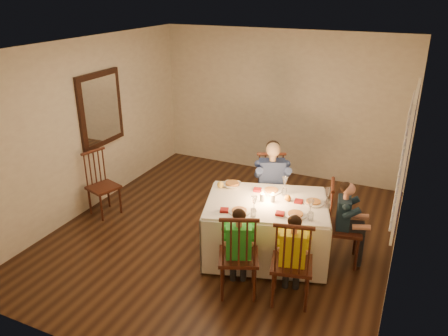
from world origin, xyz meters
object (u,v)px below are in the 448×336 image
at_px(child_green, 238,291).
at_px(child_teal, 340,260).
at_px(child_yellow, 289,299).
at_px(chair_near_left, 238,291).
at_px(chair_near_right, 289,299).
at_px(dining_table, 266,217).
at_px(chair_adult, 270,225).
at_px(adult, 270,225).
at_px(chair_extra, 107,213).
at_px(serving_bowl, 232,185).
at_px(chair_end, 340,260).

xyz_separation_m(child_green, child_teal, (0.96, 1.12, 0.00)).
xyz_separation_m(child_yellow, child_teal, (0.38, 1.01, 0.00)).
xyz_separation_m(chair_near_left, child_yellow, (0.58, 0.11, 0.00)).
bearing_deg(child_yellow, child_green, -2.44).
bearing_deg(chair_near_right, child_yellow, 180.00).
distance_m(chair_near_right, child_teal, 1.08).
distance_m(dining_table, child_yellow, 1.06).
bearing_deg(chair_adult, adult, 0.00).
xyz_separation_m(chair_near_right, chair_extra, (-3.17, 0.76, 0.00)).
relative_size(adult, serving_bowl, 5.74).
relative_size(chair_extra, child_teal, 0.91).
height_order(chair_near_right, child_yellow, child_yellow).
distance_m(child_teal, serving_bowl, 1.70).
bearing_deg(dining_table, chair_near_left, -108.90).
height_order(chair_adult, child_yellow, child_yellow).
bearing_deg(chair_end, chair_near_left, 127.96).
relative_size(chair_near_left, child_green, 0.98).
bearing_deg(chair_near_left, chair_near_right, 168.15).
height_order(chair_extra, child_yellow, child_yellow).
bearing_deg(adult, serving_bowl, -147.61).
bearing_deg(adult, dining_table, -100.29).
distance_m(dining_table, chair_end, 1.13).
height_order(dining_table, adult, dining_table).
xyz_separation_m(dining_table, serving_bowl, (-0.56, 0.20, 0.25)).
bearing_deg(chair_near_right, chair_end, -124.09).
bearing_deg(chair_near_right, adult, -76.78).
bearing_deg(chair_adult, chair_end, -47.20).
bearing_deg(child_green, dining_table, -114.91).
bearing_deg(child_green, chair_extra, -41.42).
bearing_deg(chair_end, chair_adult, 55.75).
distance_m(child_yellow, child_teal, 1.08).
bearing_deg(chair_adult, dining_table, -100.29).
distance_m(chair_end, child_teal, 0.00).
height_order(child_green, serving_bowl, serving_bowl).
distance_m(chair_near_right, chair_end, 1.08).
height_order(dining_table, child_yellow, dining_table).
bearing_deg(chair_extra, child_teal, -68.37).
relative_size(dining_table, child_teal, 1.60).
bearing_deg(child_yellow, serving_bowl, -53.02).
height_order(chair_end, adult, adult).
bearing_deg(adult, chair_adult, 0.00).
bearing_deg(serving_bowl, chair_near_right, -39.67).
height_order(chair_end, serving_bowl, serving_bowl).
height_order(chair_near_right, child_green, child_green).
bearing_deg(adult, chair_near_right, -87.74).
relative_size(chair_extra, child_yellow, 0.92).
bearing_deg(serving_bowl, chair_end, 3.36).
bearing_deg(child_teal, chair_extra, 82.57).
height_order(chair_near_right, chair_extra, chair_near_right).
bearing_deg(chair_near_left, child_yellow, 168.15).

